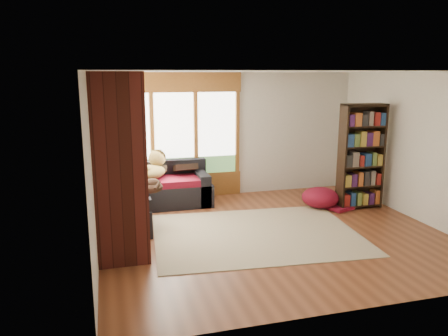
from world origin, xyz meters
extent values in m
plane|color=brown|center=(0.00, 0.00, 0.00)|extent=(5.50, 5.50, 0.00)
plane|color=white|center=(0.00, 0.00, 2.60)|extent=(5.50, 5.50, 0.00)
cube|color=silver|center=(0.00, 2.50, 1.30)|extent=(5.50, 0.04, 2.60)
cube|color=silver|center=(0.00, -2.50, 1.30)|extent=(5.50, 0.04, 2.60)
cube|color=silver|center=(-2.75, 0.00, 1.30)|extent=(0.04, 5.00, 2.60)
cube|color=silver|center=(2.75, 0.00, 1.30)|extent=(0.04, 5.00, 2.60)
cube|color=#935A25|center=(-1.20, 2.47, 1.35)|extent=(2.82, 0.10, 1.90)
cube|color=white|center=(-1.20, 2.47, 1.35)|extent=(2.54, 0.09, 1.62)
cube|color=#935A25|center=(-2.72, 1.20, 1.35)|extent=(0.10, 2.62, 1.90)
cube|color=white|center=(-2.72, 1.20, 1.35)|extent=(0.09, 2.36, 1.62)
cube|color=#5A814B|center=(-2.69, 2.03, 1.75)|extent=(0.03, 0.72, 0.90)
cube|color=#471914|center=(-2.40, -0.35, 1.30)|extent=(0.70, 0.70, 2.60)
cube|color=black|center=(-1.65, 2.05, 0.21)|extent=(2.20, 0.90, 0.42)
cube|color=black|center=(-1.65, 2.40, 0.61)|extent=(2.20, 0.20, 0.38)
cube|color=black|center=(-0.65, 2.05, 0.30)|extent=(0.20, 0.90, 0.60)
cube|color=maroon|center=(-1.75, 1.93, 0.48)|extent=(1.90, 0.66, 0.12)
cube|color=black|center=(-2.30, 1.40, 0.21)|extent=(0.90, 2.20, 0.42)
cube|color=black|center=(-2.65, 1.40, 0.61)|extent=(0.20, 2.20, 0.38)
cube|color=black|center=(-2.30, 0.40, 0.30)|extent=(0.90, 0.20, 0.60)
cube|color=maroon|center=(-2.18, 1.05, 0.48)|extent=(0.66, 1.20, 0.12)
cube|color=maroon|center=(-2.18, 2.00, 0.48)|extent=(0.66, 0.66, 0.12)
cube|color=beige|center=(-0.27, 0.01, 0.01)|extent=(3.48, 2.77, 0.01)
cube|color=black|center=(2.55, 0.86, 1.01)|extent=(0.04, 0.29, 2.02)
cube|color=black|center=(1.73, 0.86, 1.01)|extent=(0.04, 0.29, 2.02)
cube|color=black|center=(2.14, 1.00, 1.01)|extent=(0.87, 0.02, 2.02)
cube|color=black|center=(2.14, 0.86, 0.06)|extent=(0.79, 0.27, 0.03)
cube|color=black|center=(2.14, 0.86, 0.44)|extent=(0.79, 0.27, 0.03)
cube|color=black|center=(2.14, 0.86, 0.83)|extent=(0.79, 0.27, 0.03)
cube|color=black|center=(2.14, 0.86, 1.21)|extent=(0.79, 0.27, 0.03)
cube|color=black|center=(2.14, 0.86, 1.60)|extent=(0.79, 0.27, 0.03)
cube|color=black|center=(2.14, 0.86, 1.98)|extent=(0.79, 0.27, 0.03)
cube|color=#726659|center=(2.14, 0.84, 1.01)|extent=(0.75, 0.21, 1.86)
ellipsoid|color=maroon|center=(1.43, 1.08, 0.21)|extent=(0.85, 0.85, 0.39)
ellipsoid|color=brown|center=(-1.81, 1.87, 0.75)|extent=(0.96, 0.98, 0.28)
sphere|color=brown|center=(-1.61, 2.09, 0.88)|extent=(0.48, 0.48, 0.34)
cone|color=brown|center=(-1.65, 2.05, 1.02)|extent=(0.17, 0.17, 0.15)
ellipsoid|color=black|center=(-1.91, 1.00, 0.70)|extent=(0.69, 0.78, 0.22)
sphere|color=black|center=(-2.03, 1.21, 0.81)|extent=(0.36, 0.36, 0.27)
cone|color=black|center=(-2.01, 1.17, 0.91)|extent=(0.13, 0.13, 0.12)
cube|color=black|center=(-0.95, 2.26, 0.77)|extent=(0.45, 0.12, 0.45)
cube|color=black|center=(-1.55, 2.26, 0.77)|extent=(0.45, 0.12, 0.45)
cube|color=black|center=(-2.48, 1.80, 0.77)|extent=(0.45, 0.12, 0.45)
cube|color=black|center=(-2.48, 0.70, 0.77)|extent=(0.45, 0.12, 0.45)
camera|label=1|loc=(-2.55, -6.36, 2.57)|focal=35.00mm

